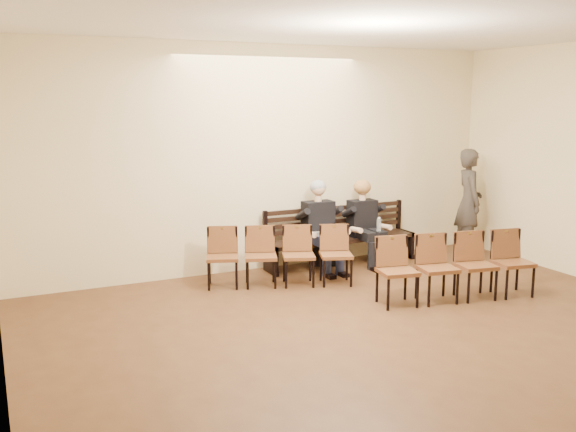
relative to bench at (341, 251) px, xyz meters
name	(u,v)px	position (x,y,z in m)	size (l,w,h in m)	color
ground	(488,394)	(-1.14, -4.65, -0.23)	(10.00, 10.00, 0.00)	brown
room_walls	(445,114)	(-1.14, -3.86, 2.31)	(8.02, 10.01, 3.51)	beige
bench	(341,251)	(0.00, 0.00, 0.00)	(2.60, 0.90, 0.45)	black
seated_man	(321,225)	(-0.45, -0.12, 0.49)	(0.59, 0.82, 1.43)	black
seated_woman	(365,225)	(0.37, -0.12, 0.43)	(0.56, 0.77, 1.30)	black
laptop	(323,236)	(-0.49, -0.27, 0.35)	(0.34, 0.26, 0.24)	silver
water_bottle	(379,232)	(0.46, -0.40, 0.34)	(0.07, 0.07, 0.23)	silver
bag	(324,255)	(-0.26, 0.10, -0.07)	(0.42, 0.29, 0.31)	black
passerby	(469,194)	(2.36, -0.30, 0.83)	(0.77, 0.51, 2.11)	#3C3631
chair_row_front	(280,256)	(-1.41, -0.65, 0.21)	(2.10, 0.47, 0.86)	brown
chair_row_back	(457,267)	(0.45, -2.29, 0.23)	(2.19, 0.49, 0.90)	brown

